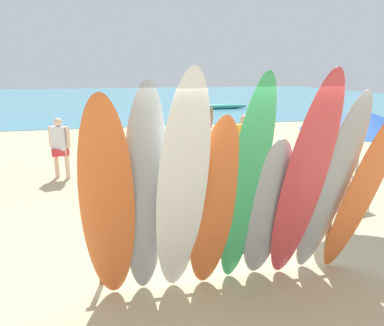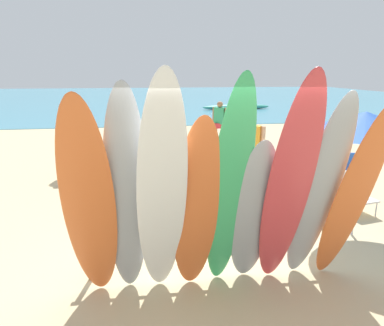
{
  "view_description": "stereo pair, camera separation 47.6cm",
  "coord_description": "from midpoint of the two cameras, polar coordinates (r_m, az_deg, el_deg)",
  "views": [
    {
      "loc": [
        -1.37,
        -4.17,
        2.65
      ],
      "look_at": [
        0.0,
        1.88,
        1.02
      ],
      "focal_mm": 33.14,
      "sensor_mm": 36.0,
      "label": 1
    },
    {
      "loc": [
        -0.9,
        -4.25,
        2.65
      ],
      "look_at": [
        0.0,
        1.88,
        1.02
      ],
      "focal_mm": 33.14,
      "sensor_mm": 36.0,
      "label": 2
    }
  ],
  "objects": [
    {
      "name": "surfboard_white_2",
      "position": [
        3.73,
        -1.24,
        -5.6
      ],
      "size": [
        0.58,
        1.1,
        2.71
      ],
      "primitive_type": "ellipsoid",
      "rotation": [
        0.36,
        0.0,
        0.05
      ],
      "color": "white",
      "rests_on": "ground"
    },
    {
      "name": "surfboard_grey_5",
      "position": [
        4.34,
        12.93,
        -8.24
      ],
      "size": [
        0.54,
        0.71,
        1.97
      ],
      "primitive_type": "ellipsoid",
      "rotation": [
        0.31,
        0.0,
        -0.03
      ],
      "color": "#999EA3",
      "rests_on": "ground"
    },
    {
      "name": "distant_boat",
      "position": [
        25.29,
        7.67,
        8.93
      ],
      "size": [
        4.84,
        0.94,
        0.39
      ],
      "color": "teal",
      "rests_on": "ground"
    },
    {
      "name": "surfboard_grey_7",
      "position": [
        4.46,
        22.54,
        -4.88
      ],
      "size": [
        0.52,
        0.98,
        2.48
      ],
      "primitive_type": "ellipsoid",
      "rotation": [
        0.34,
        0.0,
        0.04
      ],
      "color": "#999EA3",
      "rests_on": "ground"
    },
    {
      "name": "surfboard_green_4",
      "position": [
        4.02,
        9.4,
        -4.63
      ],
      "size": [
        0.53,
        0.92,
        2.66
      ],
      "primitive_type": "ellipsoid",
      "rotation": [
        0.3,
        0.0,
        0.08
      ],
      "color": "#38B266",
      "rests_on": "ground"
    },
    {
      "name": "surfboard_orange_0",
      "position": [
        3.83,
        -12.78,
        -7.18
      ],
      "size": [
        0.56,
        0.97,
        2.49
      ],
      "primitive_type": "ellipsoid",
      "rotation": [
        0.34,
        0.0,
        -0.01
      ],
      "color": "orange",
      "rests_on": "ground"
    },
    {
      "name": "beach_umbrella",
      "position": [
        6.17,
        28.14,
        5.74
      ],
      "size": [
        1.92,
        1.92,
        2.04
      ],
      "color": "silver",
      "rests_on": "ground"
    },
    {
      "name": "beach_chair_blue",
      "position": [
        9.0,
        25.17,
        -1.01
      ],
      "size": [
        0.68,
        0.79,
        0.83
      ],
      "rotation": [
        0.0,
        0.0,
        -0.31
      ],
      "color": "#B7B7BC",
      "rests_on": "ground"
    },
    {
      "name": "beachgoer_midbeach",
      "position": [
        7.17,
        -9.96,
        0.67
      ],
      "size": [
        0.42,
        0.62,
        1.63
      ],
      "rotation": [
        0.0,
        0.0,
        1.48
      ],
      "color": "beige",
      "rests_on": "ground"
    },
    {
      "name": "beachgoer_photographing",
      "position": [
        8.13,
        11.05,
        2.53
      ],
      "size": [
        0.58,
        0.4,
        1.69
      ],
      "rotation": [
        0.0,
        0.0,
        5.79
      ],
      "color": "tan",
      "rests_on": "ground"
    },
    {
      "name": "surfboard_red_6",
      "position": [
        4.17,
        18.44,
        -4.24
      ],
      "size": [
        0.53,
        1.0,
        2.7
      ],
      "primitive_type": "ellipsoid",
      "rotation": [
        0.33,
        0.0,
        -0.01
      ],
      "color": "#D13D42",
      "rests_on": "ground"
    },
    {
      "name": "surfboard_orange_3",
      "position": [
        4.02,
        4.14,
        -7.63
      ],
      "size": [
        0.59,
        0.77,
        2.25
      ],
      "primitive_type": "ellipsoid",
      "rotation": [
        0.29,
        0.0,
        0.07
      ],
      "color": "orange",
      "rests_on": "ground"
    },
    {
      "name": "surfboard_grey_1",
      "position": [
        3.85,
        -7.01,
        -6.06
      ],
      "size": [
        0.52,
        0.91,
        2.58
      ],
      "primitive_type": "ellipsoid",
      "rotation": [
        0.31,
        0.0,
        0.06
      ],
      "color": "#999EA3",
      "rests_on": "ground"
    },
    {
      "name": "beach_chair_red",
      "position": [
        7.58,
        26.33,
        -3.92
      ],
      "size": [
        0.62,
        0.77,
        0.82
      ],
      "rotation": [
        0.0,
        0.0,
        0.2
      ],
      "color": "#B7B7BC",
      "rests_on": "ground"
    },
    {
      "name": "beachgoer_by_water",
      "position": [
        13.0,
        5.52,
        6.91
      ],
      "size": [
        0.47,
        0.43,
        1.58
      ],
      "rotation": [
        0.0,
        0.0,
        5.55
      ],
      "color": "#9E704C",
      "rests_on": "ground"
    },
    {
      "name": "ocean_water",
      "position": [
        37.3,
        -6.71,
        10.52
      ],
      "size": [
        60.0,
        40.0,
        0.02
      ],
      "primitive_type": "cube",
      "color": "teal",
      "rests_on": "ground"
    },
    {
      "name": "surfboard_orange_8",
      "position": [
        4.64,
        26.97,
        -5.36
      ],
      "size": [
        0.55,
        0.95,
        2.37
      ],
      "primitive_type": "ellipsoid",
      "rotation": [
        0.35,
        0.0,
        0.08
      ],
      "color": "orange",
      "rests_on": "ground"
    },
    {
      "name": "surfboard_rack",
      "position": [
        4.81,
        6.21,
        -10.45
      ],
      "size": [
        3.34,
        0.07,
        0.77
      ],
      "color": "brown",
      "rests_on": "ground"
    },
    {
      "name": "beachgoer_strolling",
      "position": [
        9.46,
        -17.54,
        3.21
      ],
      "size": [
        0.53,
        0.35,
        1.53
      ],
      "rotation": [
        0.0,
        0.0,
        5.82
      ],
      "color": "beige",
      "rests_on": "ground"
    },
    {
      "name": "ground",
      "position": [
        18.44,
        -4.77,
        6.36
      ],
      "size": [
        60.0,
        60.0,
        0.0
      ],
      "primitive_type": "plane",
      "color": "#D3BC8C"
    }
  ]
}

